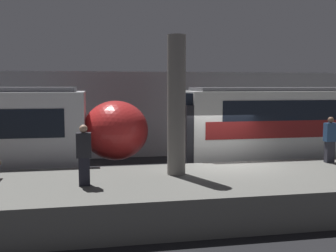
% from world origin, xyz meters
% --- Properties ---
extents(ground_plane, '(120.00, 120.00, 0.00)m').
position_xyz_m(ground_plane, '(0.00, 0.00, 0.00)').
color(ground_plane, black).
extents(platform, '(40.00, 4.05, 0.97)m').
position_xyz_m(platform, '(0.00, -2.02, 0.48)').
color(platform, slate).
rests_on(platform, ground).
extents(station_rear_barrier, '(50.00, 0.15, 4.19)m').
position_xyz_m(station_rear_barrier, '(0.00, 6.67, 2.10)').
color(station_rear_barrier, gray).
rests_on(station_rear_barrier, ground).
extents(support_pillar_near, '(0.53, 0.53, 4.00)m').
position_xyz_m(support_pillar_near, '(-2.02, -1.45, 2.97)').
color(support_pillar_near, slate).
rests_on(support_pillar_near, platform).
extents(person_waiting, '(0.38, 0.24, 1.54)m').
position_xyz_m(person_waiting, '(3.38, -0.70, 1.77)').
color(person_waiting, '#2D2D38').
rests_on(person_waiting, platform).
extents(person_walking, '(0.38, 0.24, 1.58)m').
position_xyz_m(person_walking, '(-4.63, -2.29, 1.80)').
color(person_walking, black).
rests_on(person_walking, platform).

